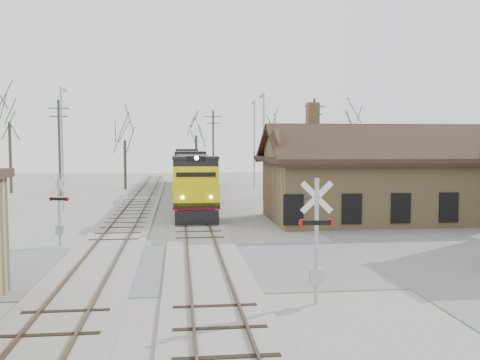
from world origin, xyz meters
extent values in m
plane|color=#9D988D|center=(0.00, 0.00, 0.00)|extent=(140.00, 140.00, 0.00)
cube|color=slate|center=(0.00, 0.00, 0.01)|extent=(60.00, 9.00, 0.03)
cube|color=#9D988D|center=(0.00, 15.00, 0.06)|extent=(3.40, 90.00, 0.12)
cube|color=#473323|center=(-0.72, 15.00, 0.17)|extent=(0.08, 90.00, 0.14)
cube|color=#473323|center=(0.72, 15.00, 0.17)|extent=(0.08, 90.00, 0.14)
cube|color=#9D988D|center=(-4.50, 15.00, 0.06)|extent=(3.40, 90.00, 0.12)
cube|color=#473323|center=(-5.22, 15.00, 0.17)|extent=(0.08, 90.00, 0.14)
cube|color=#473323|center=(-3.78, 15.00, 0.17)|extent=(0.08, 90.00, 0.14)
cube|color=#A18153|center=(12.00, 12.00, 2.00)|extent=(14.00, 8.00, 4.00)
cube|color=black|center=(12.00, 12.00, 4.10)|extent=(15.20, 9.20, 0.30)
cube|color=black|center=(12.00, 9.70, 5.10)|extent=(15.00, 4.71, 2.66)
cube|color=black|center=(12.00, 14.30, 5.10)|extent=(15.00, 4.71, 2.66)
cube|color=#A18153|center=(8.00, 13.50, 6.80)|extent=(0.80, 0.80, 2.20)
cube|color=black|center=(0.00, 13.93, 0.53)|extent=(2.42, 3.87, 0.97)
cube|color=black|center=(0.00, 26.50, 0.53)|extent=(2.42, 3.87, 0.97)
cube|color=black|center=(0.00, 20.21, 1.30)|extent=(2.90, 19.33, 0.34)
cube|color=maroon|center=(0.00, 20.21, 1.09)|extent=(2.92, 19.33, 0.12)
cube|color=black|center=(0.00, 21.42, 2.80)|extent=(2.51, 14.02, 2.71)
cube|color=black|center=(0.00, 13.06, 2.80)|extent=(2.90, 2.71, 2.71)
cube|color=#DDC20B|center=(0.00, 11.42, 1.98)|extent=(2.90, 1.74, 1.35)
cube|color=black|center=(0.00, 10.45, 0.53)|extent=(2.71, 0.25, 0.97)
cylinder|color=#FFF2CC|center=(0.00, 10.53, 4.25)|extent=(0.27, 0.10, 0.27)
cube|color=black|center=(0.00, 33.76, 0.53)|extent=(2.42, 3.87, 0.97)
cube|color=black|center=(0.00, 46.33, 0.53)|extent=(2.42, 3.87, 0.97)
cube|color=black|center=(0.00, 40.05, 1.30)|extent=(2.90, 19.33, 0.34)
cube|color=maroon|center=(0.00, 40.05, 1.09)|extent=(2.92, 19.33, 0.12)
cube|color=black|center=(0.00, 41.25, 2.80)|extent=(2.51, 14.02, 2.71)
cube|color=black|center=(0.00, 32.89, 2.80)|extent=(2.90, 2.71, 2.71)
cube|color=black|center=(0.00, 31.25, 1.98)|extent=(2.90, 1.74, 1.35)
cube|color=black|center=(0.00, 30.28, 0.53)|extent=(2.71, 0.25, 0.97)
cylinder|color=#A5A8AD|center=(3.27, -5.72, 2.03)|extent=(0.14, 0.14, 4.05)
cube|color=silver|center=(3.27, -5.72, 3.45)|extent=(1.06, 0.07, 1.06)
cube|color=silver|center=(3.27, -5.72, 3.45)|extent=(1.06, 0.07, 1.06)
cube|color=black|center=(3.27, -5.72, 2.63)|extent=(0.92, 0.18, 0.15)
cylinder|color=#B20C0C|center=(2.81, -5.71, 2.63)|extent=(0.25, 0.09, 0.24)
cylinder|color=#B20C0C|center=(3.72, -5.74, 2.63)|extent=(0.25, 0.09, 0.24)
cube|color=#A5A8AD|center=(3.27, -5.72, 0.91)|extent=(0.41, 0.30, 0.51)
cylinder|color=#A5A8AD|center=(-7.06, 5.18, 1.82)|extent=(0.13, 0.13, 3.65)
cube|color=silver|center=(-7.06, 5.18, 3.10)|extent=(0.93, 0.28, 0.95)
cube|color=silver|center=(-7.06, 5.18, 3.10)|extent=(0.93, 0.28, 0.95)
cube|color=black|center=(-7.06, 5.18, 2.37)|extent=(0.83, 0.35, 0.14)
cylinder|color=#B20C0C|center=(-6.66, 5.08, 2.37)|extent=(0.23, 0.13, 0.22)
cylinder|color=#B20C0C|center=(-7.45, 5.28, 2.37)|extent=(0.23, 0.13, 0.22)
cube|color=#A5A8AD|center=(-7.06, 5.18, 0.82)|extent=(0.36, 0.27, 0.46)
cylinder|color=#A5A8AD|center=(-9.89, 19.68, 4.72)|extent=(0.18, 0.18, 9.44)
cylinder|color=#A5A8AD|center=(-9.89, 20.58, 9.34)|extent=(0.12, 1.80, 0.12)
cube|color=#A5A8AD|center=(-9.89, 21.38, 9.24)|extent=(0.25, 0.50, 0.12)
cylinder|color=#A5A8AD|center=(6.47, 24.97, 4.78)|extent=(0.18, 0.18, 9.57)
cylinder|color=#A5A8AD|center=(6.47, 25.87, 9.47)|extent=(0.12, 1.80, 0.12)
cube|color=#A5A8AD|center=(6.47, 26.67, 9.37)|extent=(0.25, 0.50, 0.12)
cylinder|color=#A5A8AD|center=(7.36, 37.11, 4.92)|extent=(0.18, 0.18, 9.85)
cylinder|color=#A5A8AD|center=(7.36, 38.01, 9.75)|extent=(0.12, 1.80, 0.12)
cube|color=#A5A8AD|center=(7.36, 38.81, 9.65)|extent=(0.25, 0.50, 0.12)
cylinder|color=#382D23|center=(-12.49, 30.90, 4.64)|extent=(0.24, 0.24, 9.28)
cube|color=#382D23|center=(-12.49, 30.90, 8.48)|extent=(2.00, 0.10, 0.10)
cube|color=#382D23|center=(-12.49, 30.90, 7.68)|extent=(1.60, 0.10, 0.10)
cylinder|color=#382D23|center=(3.16, 43.49, 4.59)|extent=(0.24, 0.24, 9.17)
cube|color=#382D23|center=(3.16, 43.49, 8.37)|extent=(2.00, 0.10, 0.10)
cube|color=#382D23|center=(3.16, 43.49, 7.57)|extent=(1.60, 0.10, 0.10)
cylinder|color=#382D23|center=(12.53, 30.62, 4.81)|extent=(0.24, 0.24, 9.61)
cube|color=#382D23|center=(12.53, 30.62, 8.81)|extent=(2.00, 0.10, 0.10)
cube|color=#382D23|center=(12.53, 30.62, 8.01)|extent=(1.60, 0.10, 0.10)
cylinder|color=#382D23|center=(-18.25, 34.93, 3.65)|extent=(0.32, 0.32, 7.31)
cylinder|color=#382D23|center=(-7.00, 38.09, 2.72)|extent=(0.32, 0.32, 5.44)
cylinder|color=#382D23|center=(1.18, 46.84, 3.07)|extent=(0.32, 0.32, 6.13)
cylinder|color=#382D23|center=(10.48, 43.48, 2.92)|extent=(0.32, 0.32, 5.85)
cylinder|color=#382D23|center=(19.87, 40.10, 3.23)|extent=(0.32, 0.32, 6.46)
camera|label=1|loc=(-1.10, -22.23, 5.18)|focal=40.00mm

